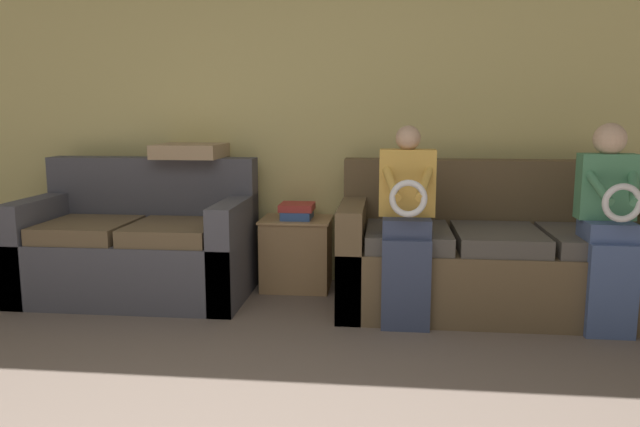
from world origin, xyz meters
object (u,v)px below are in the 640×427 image
at_px(child_right_seated, 609,218).
at_px(book_stack, 297,211).
at_px(couch_side, 140,248).
at_px(throw_pillow, 190,151).
at_px(couch_main, 493,257).
at_px(side_shelf, 297,252).
at_px(child_left_seated, 407,219).

height_order(child_right_seated, book_stack, child_right_seated).
relative_size(couch_side, throw_pillow, 3.28).
bearing_deg(throw_pillow, child_right_seated, -14.41).
bearing_deg(couch_main, side_shelf, 167.56).
xyz_separation_m(child_right_seated, side_shelf, (-1.94, 0.69, -0.41)).
height_order(side_shelf, throw_pillow, throw_pillow).
bearing_deg(throw_pillow, side_shelf, -0.58).
relative_size(child_right_seated, side_shelf, 2.35).
bearing_deg(couch_main, couch_side, 179.60).
bearing_deg(side_shelf, couch_side, -165.30).
distance_m(couch_side, throw_pillow, 0.78).
bearing_deg(child_left_seated, side_shelf, 138.09).
distance_m(book_stack, throw_pillow, 0.89).
relative_size(child_right_seated, throw_pillow, 2.60).
bearing_deg(book_stack, child_right_seated, -19.48).
distance_m(child_left_seated, book_stack, 1.03).
relative_size(child_right_seated, book_stack, 4.66).
bearing_deg(book_stack, child_left_seated, -41.85).
relative_size(couch_main, couch_side, 1.30).
bearing_deg(child_left_seated, child_right_seated, 0.21).
bearing_deg(couch_side, child_left_seated, -12.58).
distance_m(side_shelf, throw_pillow, 1.07).
relative_size(couch_side, book_stack, 5.88).
bearing_deg(book_stack, side_shelf, 131.09).
bearing_deg(couch_side, side_shelf, 14.70).
bearing_deg(side_shelf, book_stack, -48.91).
relative_size(child_left_seated, side_shelf, 2.32).
bearing_deg(couch_side, book_stack, 14.29).
xyz_separation_m(couch_side, child_left_seated, (1.85, -0.41, 0.31)).
height_order(child_left_seated, child_right_seated, child_right_seated).
bearing_deg(couch_main, book_stack, 167.78).
height_order(book_stack, throw_pillow, throw_pillow).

